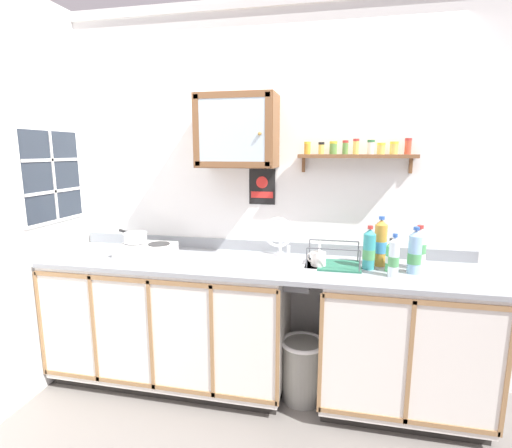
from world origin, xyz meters
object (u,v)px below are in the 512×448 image
Objects in this scene: sink at (275,265)px; dish_rack at (331,263)px; bottle_water_clear_0 at (394,258)px; bottle_opaque_white_5 at (419,248)px; bottle_detergent_teal_3 at (369,250)px; warning_sign at (262,187)px; bottle_water_blue_2 at (415,253)px; wall_cabinet at (237,131)px; saucepan at (135,237)px; trash_bin at (302,369)px; hot_plate_stove at (146,249)px; mug at (318,260)px; bottle_juice_amber_1 at (380,243)px; bottle_soda_green_4 at (391,257)px.

sink is 1.67× the size of dish_rack.
bottle_opaque_white_5 is at bearing 48.67° from bottle_water_clear_0.
warning_sign is at bearing 158.33° from bottle_detergent_teal_3.
bottle_water_blue_2 is at bearing 35.89° from bottle_water_clear_0.
sink is 0.92m from bottle_opaque_white_5.
wall_cabinet reaches higher than bottle_detergent_teal_3.
bottle_water_blue_2 reaches higher than saucepan.
wall_cabinet is at bearing 167.98° from dish_rack.
saucepan is 0.81× the size of dish_rack.
trash_bin is (-0.16, -0.08, -0.73)m from dish_rack.
bottle_water_blue_2 is 1.06m from trash_bin.
hot_plate_stove is at bearing 175.27° from bottle_water_clear_0.
trash_bin is at bearing 173.38° from bottle_water_clear_0.
bottle_water_clear_0 is 2.05× the size of mug.
bottle_opaque_white_5 is 0.55m from dish_rack.
mug is 0.24× the size of wall_cabinet.
bottle_water_blue_2 is 0.27m from bottle_detergent_teal_3.
bottle_detergent_teal_3 is (-0.08, -0.09, -0.02)m from bottle_juice_amber_1.
bottle_detergent_teal_3 is (1.54, -0.01, 0.08)m from hot_plate_stove.
warning_sign is (0.79, 0.28, 0.44)m from hot_plate_stove.
bottle_water_clear_0 is 0.93× the size of bottle_opaque_white_5.
bottle_opaque_white_5 is 1.10m from trash_bin.
bottle_soda_green_4 is (1.67, -0.03, 0.05)m from hot_plate_stove.
bottle_water_blue_2 is at bearing 3.01° from trash_bin.
bottle_juice_amber_1 is (1.61, 0.08, 0.11)m from hot_plate_stove.
bottle_water_clear_0 reaches higher than saucepan.
bottle_juice_amber_1 reaches higher than sink.
dish_rack is (0.37, -0.01, 0.05)m from sink.
bottle_opaque_white_5 reaches higher than trash_bin.
bottle_juice_amber_1 reaches higher than bottle_soda_green_4.
mug is at bearing -179.39° from bottle_soda_green_4.
warning_sign reaches higher than bottle_water_clear_0.
bottle_detergent_teal_3 is (0.60, -0.02, 0.15)m from sink.
bottle_opaque_white_5 is (0.04, 0.10, 0.01)m from bottle_water_blue_2.
dish_rack is 0.74m from warning_sign.
wall_cabinet is (-1.02, 0.28, 0.75)m from bottle_water_clear_0.
bottle_detergent_teal_3 is at bearing -166.76° from bottle_opaque_white_5.
bottle_detergent_teal_3 is (-0.26, 0.03, -0.00)m from bottle_water_blue_2.
sink is 0.74m from bottle_soda_green_4.
warning_sign is at bearing 154.31° from bottle_water_clear_0.
hot_plate_stove is 1.22m from mug.
trash_bin is at bearing -176.99° from bottle_water_blue_2.
bottle_water_blue_2 reaches higher than bottle_opaque_white_5.
bottle_water_clear_0 is at bearing -43.66° from bottle_detergent_teal_3.
bottle_water_blue_2 is at bearing -6.51° from bottle_detergent_teal_3.
hot_plate_stove is 1.36× the size of bottle_opaque_white_5.
bottle_juice_amber_1 is at bearing 147.16° from bottle_water_blue_2.
bottle_juice_amber_1 is at bearing 1.93° from saucepan.
bottle_juice_amber_1 is (0.68, 0.07, 0.17)m from sink.
bottle_juice_amber_1 is 1.13× the size of bottle_water_blue_2.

